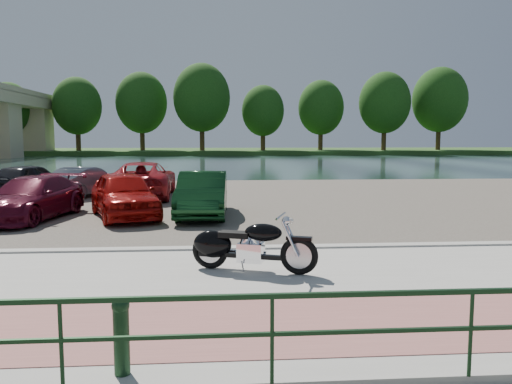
# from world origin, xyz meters

# --- Properties ---
(ground) EXTENTS (200.00, 200.00, 0.00)m
(ground) POSITION_xyz_m (0.00, 0.00, 0.00)
(ground) COLOR #595447
(ground) RESTS_ON ground
(promenade) EXTENTS (60.00, 6.00, 0.10)m
(promenade) POSITION_xyz_m (0.00, -1.00, 0.05)
(promenade) COLOR #A19F98
(promenade) RESTS_ON ground
(pink_path) EXTENTS (60.00, 2.00, 0.01)m
(pink_path) POSITION_xyz_m (0.00, -2.50, 0.10)
(pink_path) COLOR #915552
(pink_path) RESTS_ON promenade
(kerb) EXTENTS (60.00, 0.30, 0.14)m
(kerb) POSITION_xyz_m (0.00, 2.00, 0.07)
(kerb) COLOR #A19F98
(kerb) RESTS_ON ground
(parking_lot) EXTENTS (60.00, 18.00, 0.04)m
(parking_lot) POSITION_xyz_m (0.00, 11.00, 0.02)
(parking_lot) COLOR #464039
(parking_lot) RESTS_ON ground
(river) EXTENTS (120.00, 40.00, 0.00)m
(river) POSITION_xyz_m (0.00, 40.00, 0.00)
(river) COLOR #172A27
(river) RESTS_ON ground
(far_bank) EXTENTS (120.00, 24.00, 0.60)m
(far_bank) POSITION_xyz_m (0.00, 72.00, 0.30)
(far_bank) COLOR #204418
(far_bank) RESTS_ON ground
(railing) EXTENTS (24.04, 0.05, 0.90)m
(railing) POSITION_xyz_m (0.00, -4.00, 0.79)
(railing) COLOR #16321B
(railing) RESTS_ON promenade
(bollards) EXTENTS (10.68, 0.18, 0.81)m
(bollards) POSITION_xyz_m (-1.67, -3.70, 0.54)
(bollards) COLOR #16321B
(bollards) RESTS_ON promenade
(far_trees) EXTENTS (70.25, 10.68, 12.52)m
(far_trees) POSITION_xyz_m (4.36, 65.79, 7.49)
(far_trees) COLOR #3D2B16
(far_trees) RESTS_ON far_bank
(motorcycle) EXTENTS (2.26, 1.05, 1.05)m
(motorcycle) POSITION_xyz_m (-0.11, 0.17, 0.56)
(motorcycle) COLOR black
(motorcycle) RESTS_ON promenade
(car_3) EXTENTS (2.51, 4.67, 1.29)m
(car_3) POSITION_xyz_m (-6.16, 6.73, 0.68)
(car_3) COLOR #500B1F
(car_3) RESTS_ON parking_lot
(car_4) EXTENTS (3.02, 4.49, 1.42)m
(car_4) POSITION_xyz_m (-3.45, 6.88, 0.75)
(car_4) COLOR #A20E0A
(car_4) RESTS_ON parking_lot
(car_5) EXTENTS (1.59, 4.25, 1.39)m
(car_5) POSITION_xyz_m (-1.03, 6.98, 0.73)
(car_5) COLOR #0E3517
(car_5) RESTS_ON parking_lot
(car_8) EXTENTS (2.79, 4.39, 1.39)m
(car_8) POSITION_xyz_m (-8.41, 12.68, 0.74)
(car_8) COLOR black
(car_8) RESTS_ON parking_lot
(car_9) EXTENTS (2.53, 3.98, 1.24)m
(car_9) POSITION_xyz_m (-6.14, 12.71, 0.66)
(car_9) COLOR slate
(car_9) RESTS_ON parking_lot
(car_10) EXTENTS (2.57, 5.33, 1.46)m
(car_10) POSITION_xyz_m (-3.67, 12.17, 0.77)
(car_10) COLOR #A71B22
(car_10) RESTS_ON parking_lot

